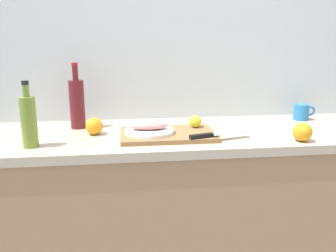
# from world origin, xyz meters

# --- Properties ---
(back_wall) EXTENTS (3.20, 0.05, 2.50)m
(back_wall) POSITION_xyz_m (0.00, 0.33, 1.25)
(back_wall) COLOR silver
(back_wall) RESTS_ON ground_plane
(kitchen_counter) EXTENTS (2.00, 0.60, 0.90)m
(kitchen_counter) POSITION_xyz_m (0.00, 0.00, 0.45)
(kitchen_counter) COLOR #9E7A56
(kitchen_counter) RESTS_ON ground_plane
(cutting_board) EXTENTS (0.43, 0.27, 0.02)m
(cutting_board) POSITION_xyz_m (-0.12, -0.08, 0.91)
(cutting_board) COLOR olive
(cutting_board) RESTS_ON kitchen_counter
(white_plate) EXTENTS (0.23, 0.23, 0.01)m
(white_plate) POSITION_xyz_m (-0.20, -0.07, 0.93)
(white_plate) COLOR white
(white_plate) RESTS_ON cutting_board
(fish_fillet) EXTENTS (0.17, 0.07, 0.04)m
(fish_fillet) POSITION_xyz_m (-0.20, -0.07, 0.95)
(fish_fillet) COLOR tan
(fish_fillet) RESTS_ON white_plate
(chef_knife) EXTENTS (0.29, 0.10, 0.02)m
(chef_knife) POSITION_xyz_m (0.07, -0.18, 0.93)
(chef_knife) COLOR silver
(chef_knife) RESTS_ON cutting_board
(lemon_0) EXTENTS (0.06, 0.06, 0.06)m
(lemon_0) POSITION_xyz_m (0.03, 0.00, 0.95)
(lemon_0) COLOR yellow
(lemon_0) RESTS_ON cutting_board
(olive_oil_bottle) EXTENTS (0.06, 0.06, 0.28)m
(olive_oil_bottle) POSITION_xyz_m (-0.71, -0.16, 1.01)
(olive_oil_bottle) COLOR olive
(olive_oil_bottle) RESTS_ON kitchen_counter
(wine_bottle) EXTENTS (0.07, 0.07, 0.33)m
(wine_bottle) POSITION_xyz_m (-0.55, 0.14, 1.03)
(wine_bottle) COLOR #59191E
(wine_bottle) RESTS_ON kitchen_counter
(coffee_mug_0) EXTENTS (0.12, 0.08, 0.09)m
(coffee_mug_0) POSITION_xyz_m (0.66, 0.17, 0.94)
(coffee_mug_0) COLOR #2672B2
(coffee_mug_0) RESTS_ON kitchen_counter
(orange_0) EXTENTS (0.08, 0.08, 0.08)m
(orange_0) POSITION_xyz_m (-0.46, 0.00, 0.94)
(orange_0) COLOR orange
(orange_0) RESTS_ON kitchen_counter
(orange_1) EXTENTS (0.08, 0.08, 0.08)m
(orange_1) POSITION_xyz_m (0.46, -0.23, 0.94)
(orange_1) COLOR orange
(orange_1) RESTS_ON kitchen_counter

